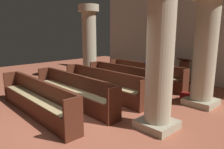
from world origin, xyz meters
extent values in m
plane|color=#AD5B42|center=(0.00, 0.00, 0.00)|extent=(19.20, 19.20, 0.00)
cube|color=silver|center=(0.00, 6.08, 2.25)|extent=(10.00, 0.16, 4.50)
cube|color=#562819|center=(-0.93, 4.09, 0.43)|extent=(3.48, 0.38, 0.05)
cube|color=#562819|center=(-0.93, 4.26, 0.67)|extent=(3.48, 0.04, 0.43)
cube|color=#492215|center=(-0.93, 4.31, 0.88)|extent=(3.34, 0.06, 0.02)
cube|color=#4E2416|center=(-2.70, 4.09, 0.44)|extent=(0.06, 0.44, 0.89)
cube|color=#4E2416|center=(0.84, 4.09, 0.44)|extent=(0.06, 0.44, 0.89)
cube|color=#522618|center=(-0.93, 3.92, 0.22)|extent=(3.48, 0.03, 0.39)
cube|color=tan|center=(-0.93, 4.07, 0.47)|extent=(3.20, 0.32, 0.03)
cube|color=#562819|center=(-0.93, 2.97, 0.43)|extent=(3.48, 0.38, 0.05)
cube|color=#562819|center=(-0.93, 3.14, 0.67)|extent=(3.48, 0.04, 0.43)
cube|color=#492215|center=(-0.93, 3.18, 0.88)|extent=(3.34, 0.06, 0.02)
cube|color=#4E2416|center=(-2.70, 2.97, 0.44)|extent=(0.06, 0.44, 0.89)
cube|color=#4E2416|center=(0.84, 2.97, 0.44)|extent=(0.06, 0.44, 0.89)
cube|color=#522618|center=(-0.93, 2.79, 0.22)|extent=(3.48, 0.03, 0.39)
cube|color=tan|center=(-0.93, 2.95, 0.47)|extent=(3.20, 0.32, 0.03)
cube|color=#562819|center=(-0.93, 1.84, 0.43)|extent=(3.48, 0.38, 0.05)
cube|color=#562819|center=(-0.93, 2.01, 0.67)|extent=(3.48, 0.04, 0.43)
cube|color=#492215|center=(-0.93, 2.06, 0.88)|extent=(3.34, 0.06, 0.02)
cube|color=#4E2416|center=(-2.70, 1.84, 0.44)|extent=(0.06, 0.44, 0.89)
cube|color=#4E2416|center=(0.84, 1.84, 0.44)|extent=(0.06, 0.44, 0.89)
cube|color=#522618|center=(-0.93, 1.67, 0.22)|extent=(3.48, 0.03, 0.39)
cube|color=tan|center=(-0.93, 1.82, 0.47)|extent=(3.20, 0.32, 0.03)
cube|color=#562819|center=(-0.93, 0.72, 0.43)|extent=(3.48, 0.38, 0.05)
cube|color=#562819|center=(-0.93, 0.88, 0.67)|extent=(3.48, 0.04, 0.43)
cube|color=#492215|center=(-0.93, 0.93, 0.88)|extent=(3.34, 0.06, 0.02)
cube|color=#4E2416|center=(-2.70, 0.72, 0.44)|extent=(0.06, 0.44, 0.89)
cube|color=#4E2416|center=(0.84, 0.72, 0.44)|extent=(0.06, 0.44, 0.89)
cube|color=#522618|center=(-0.93, 0.54, 0.22)|extent=(3.48, 0.03, 0.39)
cube|color=tan|center=(-0.93, 0.70, 0.47)|extent=(3.20, 0.32, 0.03)
cube|color=#562819|center=(-0.93, -0.41, 0.43)|extent=(3.48, 0.38, 0.05)
cube|color=#562819|center=(-0.93, -0.24, 0.67)|extent=(3.48, 0.04, 0.43)
cube|color=#492215|center=(-0.93, -0.19, 0.88)|extent=(3.34, 0.06, 0.02)
cube|color=#4E2416|center=(-2.70, -0.41, 0.44)|extent=(0.06, 0.44, 0.89)
cube|color=#4E2416|center=(0.84, -0.41, 0.44)|extent=(0.06, 0.44, 0.89)
cube|color=#522618|center=(-0.93, -0.58, 0.22)|extent=(3.48, 0.03, 0.39)
cube|color=tan|center=(-0.93, -0.43, 0.47)|extent=(3.20, 0.32, 0.03)
cube|color=tan|center=(1.67, 3.49, 0.09)|extent=(0.85, 0.85, 0.18)
cylinder|color=#BCB293|center=(1.67, 3.49, 1.58)|extent=(0.63, 0.63, 2.81)
cube|color=tan|center=(-3.49, 3.31, 0.09)|extent=(0.85, 0.85, 0.18)
cylinder|color=#BCB293|center=(-3.49, 3.31, 1.58)|extent=(0.63, 0.63, 2.81)
cylinder|color=beige|center=(-3.49, 3.31, 3.14)|extent=(0.91, 0.91, 0.30)
cube|color=tan|center=(1.67, 1.25, 0.09)|extent=(0.80, 0.80, 0.18)
cylinder|color=#BCB293|center=(1.67, 1.25, 1.58)|extent=(0.59, 0.59, 2.81)
cube|color=#562B1A|center=(0.07, 5.42, 0.03)|extent=(0.45, 0.45, 0.06)
cube|color=brown|center=(0.07, 5.42, 0.47)|extent=(0.28, 0.28, 0.95)
cube|color=brown|center=(0.07, 5.42, 1.01)|extent=(0.48, 0.35, 0.15)
cube|color=navy|center=(-0.99, 4.30, 0.90)|extent=(0.14, 0.19, 0.02)
cube|color=maroon|center=(1.20, 3.58, 0.11)|extent=(0.39, 0.24, 0.23)
camera|label=1|loc=(4.20, -2.53, 2.16)|focal=33.70mm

